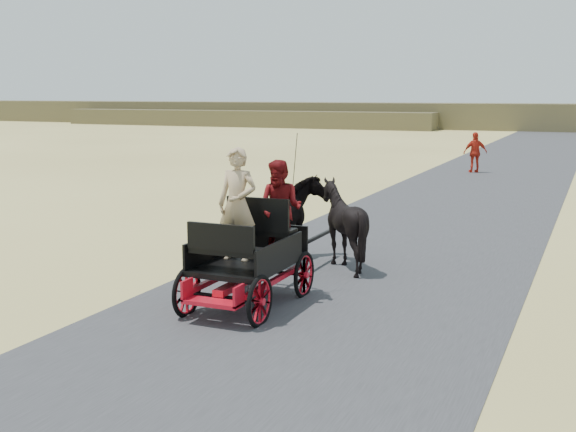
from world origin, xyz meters
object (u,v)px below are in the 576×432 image
at_px(carriage, 248,283).
at_px(horse_right, 343,225).
at_px(pedestrian, 475,152).
at_px(horse_left, 291,221).

bearing_deg(carriage, horse_right, 79.61).
relative_size(horse_right, pedestrian, 0.98).
xyz_separation_m(horse_right, pedestrian, (-0.45, 18.32, 0.01)).
height_order(carriage, horse_left, horse_left).
xyz_separation_m(horse_left, horse_right, (1.10, 0.00, 0.00)).
distance_m(horse_left, pedestrian, 18.33).
bearing_deg(carriage, pedestrian, 89.74).
relative_size(carriage, horse_left, 1.20).
xyz_separation_m(horse_left, pedestrian, (0.65, 18.32, 0.02)).
distance_m(carriage, horse_right, 3.09).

